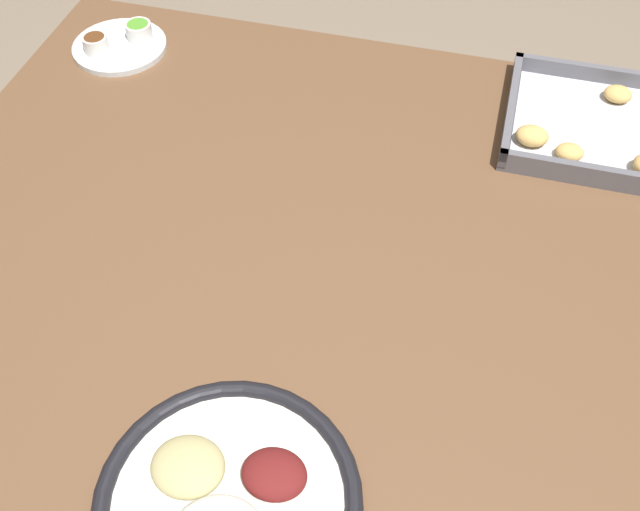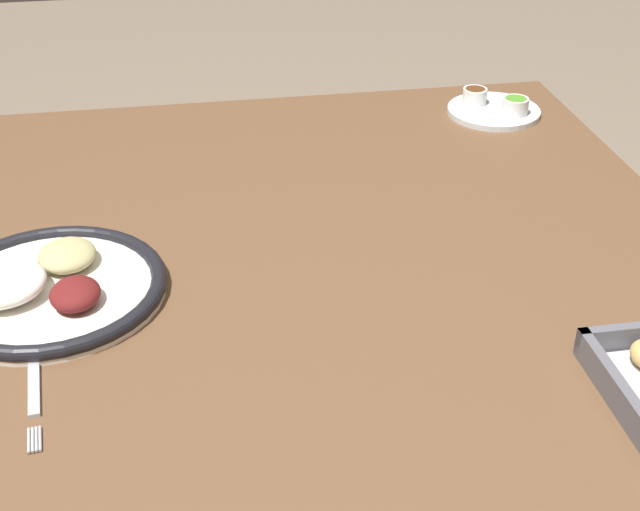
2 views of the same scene
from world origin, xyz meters
name	(u,v)px [view 2 (image 2 of 2)]	position (x,y,z in m)	size (l,w,h in m)	color
dining_table	(321,333)	(0.00, 0.00, 0.63)	(1.23, 1.07, 0.72)	brown
dinner_plate	(47,287)	(-0.02, -0.34, 0.74)	(0.28, 0.28, 0.05)	white
fork	(34,381)	(0.15, -0.34, 0.72)	(0.20, 0.03, 0.00)	#B2B2B7
saucer_plate	(494,108)	(-0.47, 0.39, 0.73)	(0.16, 0.16, 0.04)	silver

